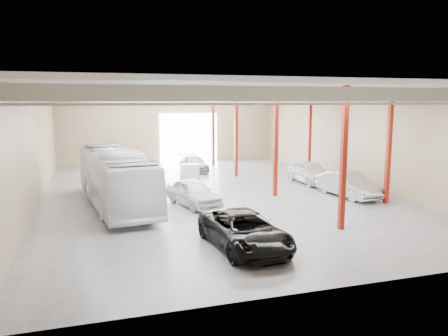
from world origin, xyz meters
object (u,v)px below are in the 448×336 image
black_sedan (244,231)px  car_right_near (348,185)px  coach_bus (116,178)px  car_right_far (310,172)px  car_row_b (190,174)px  car_row_c (194,164)px  car_row_a (194,193)px

black_sedan → car_right_near: size_ratio=1.15×
coach_bus → car_right_far: size_ratio=2.41×
car_row_b → coach_bus: bearing=-121.3°
black_sedan → car_row_b: 15.83m
car_right_far → car_row_c: bearing=132.5°
car_row_a → car_right_far: 11.24m
car_row_a → car_right_near: 10.32m
car_row_c → car_right_near: size_ratio=0.96×
black_sedan → car_right_far: car_right_far is taller
car_right_far → car_row_b: bearing=162.1°
car_row_a → car_row_c: car_row_a is taller
car_row_a → car_right_near: bearing=-18.3°
black_sedan → car_row_a: (-0.26, 8.28, 0.00)m
black_sedan → car_row_a: size_ratio=1.22×
car_row_a → car_row_b: bearing=64.3°
coach_bus → car_row_c: bearing=49.8°
black_sedan → car_row_c: size_ratio=1.20×
coach_bus → black_sedan: size_ratio=2.14×
coach_bus → car_row_b: coach_bus is taller
car_row_a → car_row_b: 7.65m
car_right_near → car_right_far: size_ratio=0.98×
car_row_a → car_row_b: (1.50, 7.50, -0.10)m
car_row_a → car_right_near: (10.30, -0.70, 0.02)m
car_right_near → car_row_a: bearing=170.1°
coach_bus → car_row_c: 13.64m
coach_bus → car_row_b: size_ratio=2.90×
car_row_b → car_right_near: (8.80, -8.20, 0.12)m
coach_bus → black_sedan: 10.78m
coach_bus → car_right_far: coach_bus is taller
car_row_b → car_right_far: 9.30m
black_sedan → car_right_near: car_right_near is taller
black_sedan → car_row_b: (1.24, 15.78, -0.10)m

